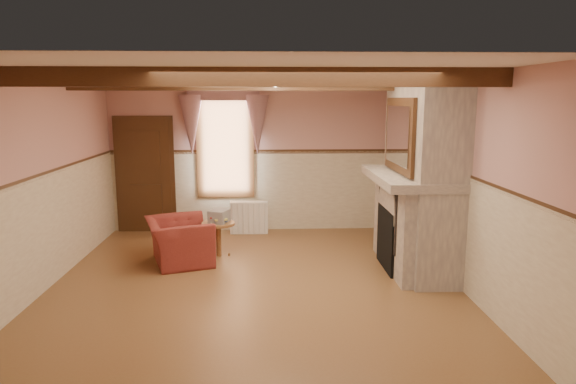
{
  "coord_description": "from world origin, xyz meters",
  "views": [
    {
      "loc": [
        0.19,
        -6.65,
        2.48
      ],
      "look_at": [
        0.49,
        0.8,
        1.12
      ],
      "focal_mm": 32.0,
      "sensor_mm": 36.0,
      "label": 1
    }
  ],
  "objects_px": {
    "side_table": "(219,239)",
    "mantel_clock": "(396,160)",
    "radiator": "(249,217)",
    "oil_lamp": "(399,159)",
    "armchair": "(179,241)",
    "bowl": "(410,170)"
  },
  "relations": [
    {
      "from": "radiator",
      "to": "mantel_clock",
      "type": "bearing_deg",
      "value": -27.59
    },
    {
      "from": "bowl",
      "to": "oil_lamp",
      "type": "bearing_deg",
      "value": 90.0
    },
    {
      "from": "bowl",
      "to": "side_table",
      "type": "bearing_deg",
      "value": 166.66
    },
    {
      "from": "bowl",
      "to": "radiator",
      "type": "bearing_deg",
      "value": 139.18
    },
    {
      "from": "radiator",
      "to": "bowl",
      "type": "height_order",
      "value": "bowl"
    },
    {
      "from": "armchair",
      "to": "side_table",
      "type": "relative_size",
      "value": 1.9
    },
    {
      "from": "side_table",
      "to": "oil_lamp",
      "type": "height_order",
      "value": "oil_lamp"
    },
    {
      "from": "oil_lamp",
      "to": "armchair",
      "type": "bearing_deg",
      "value": -175.41
    },
    {
      "from": "side_table",
      "to": "radiator",
      "type": "xyz_separation_m",
      "value": [
        0.44,
        1.41,
        0.02
      ]
    },
    {
      "from": "armchair",
      "to": "oil_lamp",
      "type": "bearing_deg",
      "value": -104.07
    },
    {
      "from": "radiator",
      "to": "oil_lamp",
      "type": "distance_m",
      "value": 3.08
    },
    {
      "from": "armchair",
      "to": "mantel_clock",
      "type": "height_order",
      "value": "mantel_clock"
    },
    {
      "from": "side_table",
      "to": "bowl",
      "type": "height_order",
      "value": "bowl"
    },
    {
      "from": "side_table",
      "to": "radiator",
      "type": "relative_size",
      "value": 0.79
    },
    {
      "from": "side_table",
      "to": "radiator",
      "type": "distance_m",
      "value": 1.47
    },
    {
      "from": "side_table",
      "to": "mantel_clock",
      "type": "height_order",
      "value": "mantel_clock"
    },
    {
      "from": "bowl",
      "to": "mantel_clock",
      "type": "distance_m",
      "value": 0.79
    },
    {
      "from": "side_table",
      "to": "mantel_clock",
      "type": "relative_size",
      "value": 2.29
    },
    {
      "from": "side_table",
      "to": "oil_lamp",
      "type": "relative_size",
      "value": 1.96
    },
    {
      "from": "bowl",
      "to": "mantel_clock",
      "type": "relative_size",
      "value": 1.5
    },
    {
      "from": "side_table",
      "to": "armchair",
      "type": "bearing_deg",
      "value": -150.18
    },
    {
      "from": "oil_lamp",
      "to": "mantel_clock",
      "type": "bearing_deg",
      "value": 90.0
    }
  ]
}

